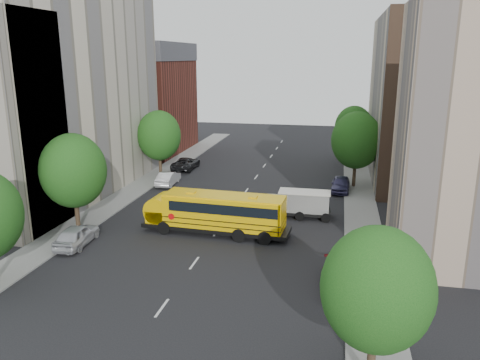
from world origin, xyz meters
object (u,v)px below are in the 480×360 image
(street_tree_2, at_px, (159,136))
(parked_car_0, at_px, (77,235))
(parked_car_4, at_px, (340,184))
(parked_car_1, at_px, (168,178))
(street_tree_1, at_px, (73,171))
(school_bus, at_px, (214,211))
(street_tree_4, at_px, (356,140))
(safari_truck, at_px, (299,203))
(parked_car_3, at_px, (339,279))
(street_tree_5, at_px, (354,127))
(parked_car_2, at_px, (186,163))
(street_tree_3, at_px, (377,289))

(street_tree_2, xyz_separation_m, parked_car_0, (1.56, -20.81, -4.03))
(street_tree_2, bearing_deg, parked_car_4, -5.75)
(parked_car_0, height_order, parked_car_1, parked_car_0)
(street_tree_1, distance_m, school_bus, 11.48)
(street_tree_4, distance_m, safari_truck, 12.64)
(parked_car_1, height_order, parked_car_3, parked_car_1)
(street_tree_4, xyz_separation_m, street_tree_5, (-0.00, 12.00, -0.37))
(street_tree_2, distance_m, parked_car_1, 5.74)
(street_tree_1, xyz_separation_m, parked_car_0, (1.56, -2.81, -4.16))
(parked_car_0, distance_m, parked_car_4, 26.72)
(parked_car_2, relative_size, parked_car_4, 1.18)
(street_tree_5, distance_m, school_bus, 30.55)
(street_tree_1, height_order, street_tree_2, street_tree_1)
(street_tree_3, height_order, street_tree_5, street_tree_5)
(street_tree_2, xyz_separation_m, parked_car_1, (2.20, -3.38, -4.08))
(parked_car_1, xyz_separation_m, parked_car_4, (18.40, 1.30, 0.03))
(parked_car_1, height_order, parked_car_2, parked_car_2)
(street_tree_2, height_order, street_tree_5, street_tree_2)
(street_tree_5, distance_m, parked_car_0, 38.86)
(street_tree_1, distance_m, street_tree_5, 37.20)
(parked_car_4, bearing_deg, street_tree_1, -139.82)
(street_tree_1, bearing_deg, parked_car_1, 81.44)
(street_tree_1, height_order, safari_truck, street_tree_1)
(parked_car_2, bearing_deg, street_tree_3, 119.10)
(street_tree_2, xyz_separation_m, street_tree_3, (22.00, -32.00, -0.37))
(safari_truck, relative_size, parked_car_0, 1.19)
(street_tree_5, bearing_deg, parked_car_3, -92.24)
(street_tree_3, bearing_deg, street_tree_2, 124.51)
(street_tree_5, distance_m, safari_truck, 23.77)
(street_tree_4, height_order, parked_car_3, street_tree_4)
(safari_truck, distance_m, parked_car_4, 9.60)
(school_bus, distance_m, parked_car_0, 10.44)
(street_tree_2, xyz_separation_m, street_tree_5, (22.00, 12.00, -0.12))
(street_tree_1, xyz_separation_m, school_bus, (10.92, 1.68, -3.11))
(parked_car_3, bearing_deg, street_tree_2, 126.60)
(safari_truck, distance_m, parked_car_1, 16.75)
(parked_car_4, bearing_deg, parked_car_2, 164.45)
(parked_car_0, distance_m, parked_car_3, 19.27)
(parked_car_4, bearing_deg, parked_car_0, -132.99)
(street_tree_5, xyz_separation_m, parked_car_1, (-19.80, -15.38, -3.96))
(street_tree_4, height_order, street_tree_5, street_tree_4)
(street_tree_1, height_order, street_tree_5, street_tree_1)
(street_tree_4, height_order, parked_car_4, street_tree_4)
(parked_car_3, bearing_deg, parked_car_1, 127.75)
(street_tree_3, xyz_separation_m, parked_car_1, (-19.80, 28.62, -3.71))
(street_tree_2, distance_m, parked_car_0, 21.26)
(safari_truck, bearing_deg, street_tree_1, -158.14)
(street_tree_1, bearing_deg, parked_car_4, 37.71)
(parked_car_0, height_order, parked_car_4, parked_car_0)
(school_bus, relative_size, parked_car_3, 2.59)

